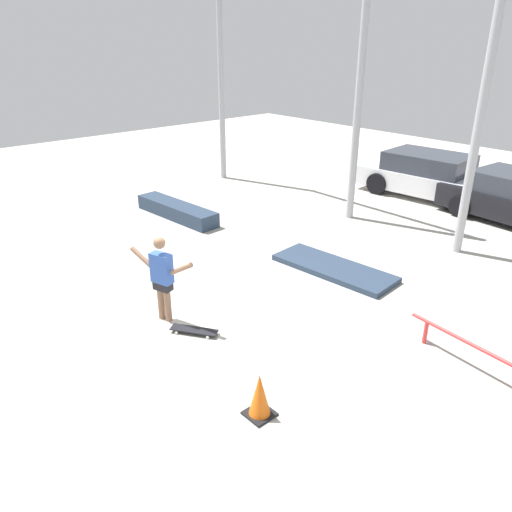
# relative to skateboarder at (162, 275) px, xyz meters

# --- Properties ---
(ground_plane) EXTENTS (36.00, 36.00, 0.00)m
(ground_plane) POSITION_rel_skateboarder_xyz_m (0.32, 1.01, -0.88)
(ground_plane) COLOR #B2ADA3
(skateboarder) EXTENTS (1.35, 0.48, 1.59)m
(skateboarder) POSITION_rel_skateboarder_xyz_m (0.00, 0.00, 0.00)
(skateboarder) COLOR #8C664C
(skateboarder) RESTS_ON ground_plane
(skateboard) EXTENTS (0.81, 0.63, 0.08)m
(skateboard) POSITION_rel_skateboarder_xyz_m (0.73, 0.11, -0.82)
(skateboard) COLOR black
(skateboard) RESTS_ON ground_plane
(grind_box) EXTENTS (2.96, 0.81, 0.40)m
(grind_box) POSITION_rel_skateboarder_xyz_m (-4.50, 3.22, -0.68)
(grind_box) COLOR #28384C
(grind_box) RESTS_ON ground_plane
(manual_pad) EXTENTS (2.80, 1.21, 0.12)m
(manual_pad) POSITION_rel_skateboarder_xyz_m (0.71, 3.82, -0.82)
(manual_pad) COLOR #28384C
(manual_pad) RESTS_ON ground_plane
(grind_rail) EXTENTS (3.13, 0.41, 0.44)m
(grind_rail) POSITION_rel_skateboarder_xyz_m (4.80, 2.67, -0.53)
(grind_rail) COLOR red
(grind_rail) RESTS_ON ground_plane
(canopy_support_left) EXTENTS (5.91, 0.20, 6.83)m
(canopy_support_left) POSITION_rel_skateboarder_xyz_m (-4.15, 6.86, 3.24)
(canopy_support_left) COLOR #A5A8AD
(canopy_support_left) RESTS_ON ground_plane
(parked_car_white) EXTENTS (4.61, 2.25, 1.36)m
(parked_car_white) POSITION_rel_skateboarder_xyz_m (-0.88, 10.28, -0.23)
(parked_car_white) COLOR white
(parked_car_white) RESTS_ON ground_plane
(traffic_cone) EXTENTS (0.37, 0.37, 0.66)m
(traffic_cone) POSITION_rel_skateboarder_xyz_m (2.97, -0.39, -0.56)
(traffic_cone) COLOR black
(traffic_cone) RESTS_ON ground_plane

